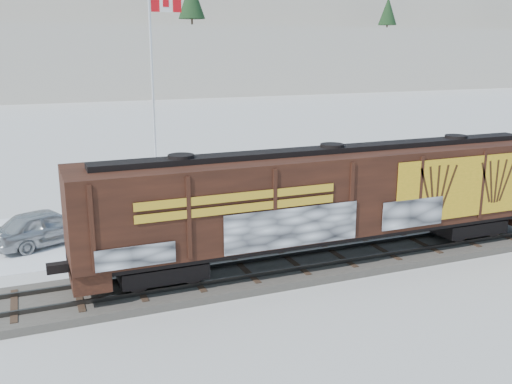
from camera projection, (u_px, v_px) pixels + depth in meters
name	position (u px, v px, depth m)	size (l,w,h in m)	color
ground	(294.00, 270.00, 22.07)	(500.00, 500.00, 0.00)	white
rail_track	(294.00, 266.00, 22.03)	(50.00, 3.40, 0.43)	#59544C
parking_strip	(229.00, 218.00, 28.80)	(40.00, 8.00, 0.03)	white
hillside	(53.00, 23.00, 144.00)	(360.00, 110.00, 93.00)	white
hopper_railcar	(331.00, 195.00, 21.92)	(19.51, 3.06, 4.30)	black
flagpole	(156.00, 120.00, 33.36)	(2.30, 0.90, 11.50)	silver
car_silver	(47.00, 226.00, 24.78)	(1.86, 4.63, 1.58)	#A7AAAE
car_white	(230.00, 212.00, 26.67)	(1.82, 5.22, 1.72)	white
car_dark	(376.00, 184.00, 32.83)	(1.89, 4.64, 1.35)	black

